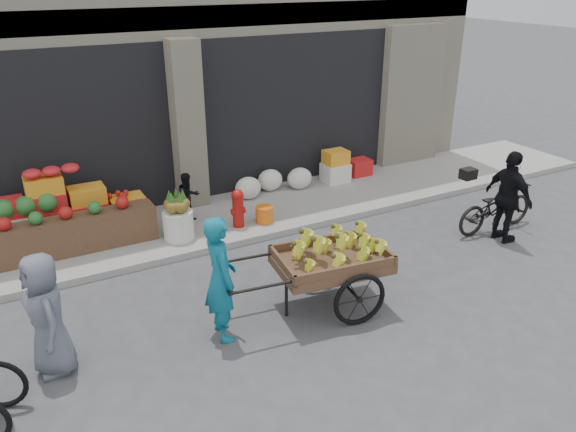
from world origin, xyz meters
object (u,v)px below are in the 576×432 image
banana_cart (328,258)px  fire_hydrant (238,207)px  orange_bucket (264,214)px  vendor_woman (220,279)px  bicycle (496,207)px  seated_person (188,198)px  cyclist (509,197)px  vendor_grey (47,315)px  pineapple_bin (178,225)px

banana_cart → fire_hydrant: bearing=99.0°
orange_bucket → vendor_woman: (-1.95, -2.72, 0.58)m
bicycle → seated_person: bearing=60.7°
orange_bucket → bicycle: size_ratio=0.19×
bicycle → orange_bucket: bearing=60.8°
fire_hydrant → banana_cart: size_ratio=0.27×
vendor_woman → bicycle: (5.61, 0.65, -0.40)m
seated_person → bicycle: (4.85, -2.77, -0.13)m
cyclist → vendor_woman: bearing=93.1°
banana_cart → vendor_woman: (-1.54, 0.08, 0.07)m
vendor_woman → vendor_grey: vendor_woman is taller
banana_cart → vendor_grey: size_ratio=1.74×
bicycle → cyclist: 0.58m
seated_person → bicycle: bearing=-39.7°
seated_person → cyclist: (4.65, -3.17, 0.23)m
fire_hydrant → vendor_grey: 4.26m
vendor_grey → cyclist: cyclist is taller
banana_cart → vendor_grey: bearing=-179.2°
banana_cart → vendor_woman: bearing=-175.8°
vendor_woman → bicycle: vendor_woman is taller
fire_hydrant → vendor_woman: size_ratio=0.42×
orange_bucket → cyclist: bearing=-35.6°
fire_hydrant → seated_person: bearing=137.1°
banana_cart → cyclist: cyclist is taller
vendor_grey → bicycle: 7.64m
orange_bucket → vendor_grey: (-3.97, -2.41, 0.50)m
orange_bucket → cyclist: cyclist is taller
fire_hydrant → cyclist: bearing=-32.5°
seated_person → banana_cart: size_ratio=0.35×
vendor_woman → pineapple_bin: bearing=-3.8°
seated_person → vendor_grey: 4.17m
vendor_woman → cyclist: bearing=-84.0°
pineapple_bin → banana_cart: 3.17m
pineapple_bin → bicycle: size_ratio=0.30×
pineapple_bin → orange_bucket: pineapple_bin is taller
pineapple_bin → seated_person: seated_person is taller
orange_bucket → cyclist: size_ratio=0.20×
fire_hydrant → orange_bucket: 0.55m
pineapple_bin → vendor_woman: bearing=-97.1°
banana_cart → cyclist: (3.87, 0.33, 0.03)m
fire_hydrant → seated_person: seated_person is taller
vendor_woman → bicycle: 5.66m
pineapple_bin → vendor_grey: 3.47m
vendor_grey → bicycle: vendor_grey is taller
seated_person → vendor_grey: bearing=-141.7°
vendor_grey → cyclist: size_ratio=0.94×
fire_hydrant → cyclist: (3.95, -2.52, 0.31)m
banana_cart → seated_person: bearing=109.9°
vendor_grey → bicycle: (7.63, 0.33, -0.32)m
orange_bucket → banana_cart: banana_cart is taller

